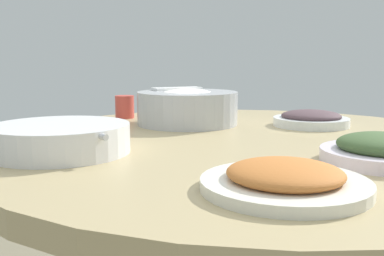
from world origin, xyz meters
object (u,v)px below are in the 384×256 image
(round_dining_table, at_px, (250,175))
(soup_bowl, at_px, (60,139))
(dish_eggplant, at_px, (311,119))
(dish_greens, at_px, (382,150))
(dish_tofu_braise, at_px, (285,179))
(tea_cup_far, at_px, (125,107))
(rice_bowl, at_px, (187,107))

(round_dining_table, relative_size, soup_bowl, 4.49)
(round_dining_table, distance_m, dish_eggplant, 0.31)
(soup_bowl, distance_m, dish_greens, 0.63)
(dish_tofu_braise, xyz_separation_m, tea_cup_far, (-0.89, -0.06, 0.02))
(dish_greens, height_order, dish_eggplant, dish_greens)
(round_dining_table, xyz_separation_m, rice_bowl, (-0.29, -0.06, 0.14))
(round_dining_table, height_order, dish_greens, dish_greens)
(soup_bowl, height_order, dish_eggplant, soup_bowl)
(rice_bowl, distance_m, tea_cup_far, 0.25)
(soup_bowl, relative_size, dish_eggplant, 1.31)
(rice_bowl, height_order, dish_tofu_braise, rice_bowl)
(round_dining_table, bearing_deg, dish_eggplant, 117.41)
(dish_tofu_braise, bearing_deg, rice_bowl, 172.97)
(dish_eggplant, bearing_deg, rice_bowl, -115.10)
(tea_cup_far, bearing_deg, dish_eggplant, 53.06)
(soup_bowl, distance_m, dish_tofu_braise, 0.48)
(dish_eggplant, distance_m, dish_tofu_braise, 0.67)
(rice_bowl, bearing_deg, tea_cup_far, -144.00)
(tea_cup_far, bearing_deg, dish_tofu_braise, 4.04)
(dish_tofu_braise, bearing_deg, round_dining_table, 159.72)
(rice_bowl, xyz_separation_m, soup_bowl, (0.30, -0.38, -0.02))
(dish_greens, distance_m, dish_eggplant, 0.46)
(dish_eggplant, distance_m, tea_cup_far, 0.59)
(round_dining_table, relative_size, dish_eggplant, 5.89)
(rice_bowl, relative_size, dish_greens, 1.31)
(dish_eggplant, relative_size, dish_tofu_braise, 0.86)
(rice_bowl, bearing_deg, dish_tofu_braise, -7.03)
(round_dining_table, relative_size, dish_greens, 5.65)
(round_dining_table, relative_size, tea_cup_far, 17.33)
(dish_greens, relative_size, dish_eggplant, 1.04)
(dish_eggplant, bearing_deg, tea_cup_far, -126.94)
(dish_greens, distance_m, dish_tofu_braise, 0.28)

